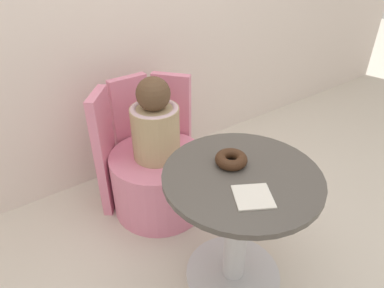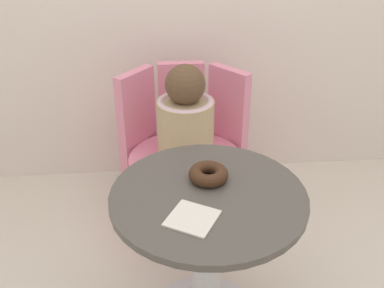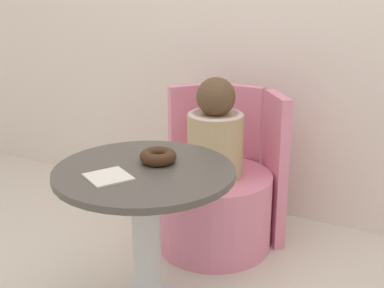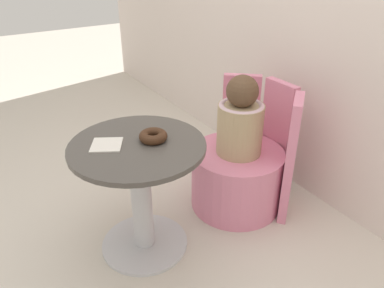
# 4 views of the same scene
# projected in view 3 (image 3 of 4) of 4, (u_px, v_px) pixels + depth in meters

# --- Properties ---
(round_table) EXTENTS (0.65, 0.65, 0.63)m
(round_table) POSITION_uv_depth(u_px,v_px,m) (146.00, 224.00, 1.96)
(round_table) COLOR silver
(round_table) RESTS_ON ground_plane
(tub_chair) EXTENTS (0.55, 0.55, 0.37)m
(tub_chair) POSITION_uv_depth(u_px,v_px,m) (214.00, 210.00, 2.58)
(tub_chair) COLOR pink
(tub_chair) RESTS_ON ground_plane
(booth_backrest) EXTENTS (0.65, 0.24, 0.74)m
(booth_backrest) POSITION_uv_depth(u_px,v_px,m) (234.00, 160.00, 2.71)
(booth_backrest) COLOR pink
(booth_backrest) RESTS_ON ground_plane
(child_figure) EXTENTS (0.26, 0.26, 0.46)m
(child_figure) POSITION_uv_depth(u_px,v_px,m) (215.00, 133.00, 2.46)
(child_figure) COLOR tan
(child_figure) RESTS_ON tub_chair
(donut) EXTENTS (0.14, 0.14, 0.05)m
(donut) POSITION_uv_depth(u_px,v_px,m) (158.00, 157.00, 1.95)
(donut) COLOR #3D2314
(donut) RESTS_ON round_table
(paper_napkin) EXTENTS (0.19, 0.19, 0.01)m
(paper_napkin) POSITION_uv_depth(u_px,v_px,m) (108.00, 177.00, 1.81)
(paper_napkin) COLOR silver
(paper_napkin) RESTS_ON round_table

